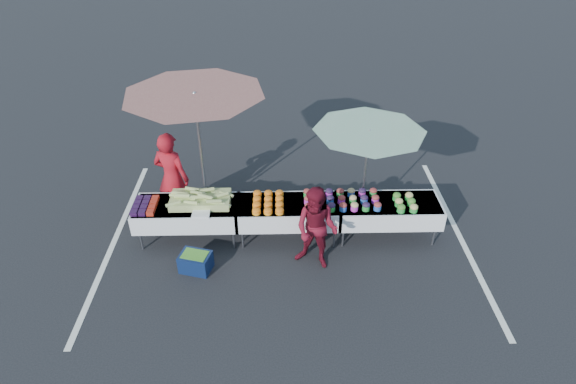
{
  "coord_description": "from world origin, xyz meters",
  "views": [
    {
      "loc": [
        -0.15,
        -6.95,
        5.7
      ],
      "look_at": [
        0.0,
        0.0,
        1.0
      ],
      "focal_mm": 30.0,
      "sensor_mm": 36.0,
      "label": 1
    }
  ],
  "objects_px": {
    "table_right": "(388,210)",
    "storage_bin": "(196,262)",
    "vendor": "(172,178)",
    "umbrella_right": "(368,139)",
    "table_center": "(288,211)",
    "table_left": "(187,212)",
    "customer": "(316,229)",
    "umbrella_left": "(195,105)"
  },
  "relations": [
    {
      "from": "umbrella_left",
      "to": "storage_bin",
      "type": "height_order",
      "value": "umbrella_left"
    },
    {
      "from": "table_right",
      "to": "vendor",
      "type": "xyz_separation_m",
      "value": [
        -3.94,
        0.62,
        0.34
      ]
    },
    {
      "from": "umbrella_left",
      "to": "table_left",
      "type": "bearing_deg",
      "value": -105.2
    },
    {
      "from": "table_center",
      "to": "storage_bin",
      "type": "relative_size",
      "value": 3.15
    },
    {
      "from": "storage_bin",
      "to": "vendor",
      "type": "bearing_deg",
      "value": 126.35
    },
    {
      "from": "customer",
      "to": "umbrella_left",
      "type": "relative_size",
      "value": 0.52
    },
    {
      "from": "table_right",
      "to": "vendor",
      "type": "height_order",
      "value": "vendor"
    },
    {
      "from": "table_center",
      "to": "storage_bin",
      "type": "bearing_deg",
      "value": -151.9
    },
    {
      "from": "table_left",
      "to": "table_center",
      "type": "distance_m",
      "value": 1.8
    },
    {
      "from": "umbrella_right",
      "to": "umbrella_left",
      "type": "bearing_deg",
      "value": 172.36
    },
    {
      "from": "table_left",
      "to": "storage_bin",
      "type": "relative_size",
      "value": 3.15
    },
    {
      "from": "vendor",
      "to": "customer",
      "type": "height_order",
      "value": "vendor"
    },
    {
      "from": "table_left",
      "to": "table_right",
      "type": "height_order",
      "value": "same"
    },
    {
      "from": "umbrella_right",
      "to": "vendor",
      "type": "bearing_deg",
      "value": 176.42
    },
    {
      "from": "table_left",
      "to": "customer",
      "type": "height_order",
      "value": "customer"
    },
    {
      "from": "table_right",
      "to": "storage_bin",
      "type": "distance_m",
      "value": 3.51
    },
    {
      "from": "umbrella_left",
      "to": "customer",
      "type": "bearing_deg",
      "value": -37.28
    },
    {
      "from": "vendor",
      "to": "table_right",
      "type": "bearing_deg",
      "value": -169.08
    },
    {
      "from": "vendor",
      "to": "customer",
      "type": "distance_m",
      "value": 2.94
    },
    {
      "from": "table_left",
      "to": "umbrella_right",
      "type": "bearing_deg",
      "value": 7.13
    },
    {
      "from": "table_center",
      "to": "umbrella_right",
      "type": "height_order",
      "value": "umbrella_right"
    },
    {
      "from": "table_right",
      "to": "umbrella_right",
      "type": "relative_size",
      "value": 0.89
    },
    {
      "from": "vendor",
      "to": "storage_bin",
      "type": "height_order",
      "value": "vendor"
    },
    {
      "from": "vendor",
      "to": "customer",
      "type": "relative_size",
      "value": 1.21
    },
    {
      "from": "vendor",
      "to": "umbrella_right",
      "type": "xyz_separation_m",
      "value": [
        3.54,
        -0.22,
        0.89
      ]
    },
    {
      "from": "table_right",
      "to": "umbrella_right",
      "type": "height_order",
      "value": "umbrella_right"
    },
    {
      "from": "table_right",
      "to": "storage_bin",
      "type": "xyz_separation_m",
      "value": [
        -3.38,
        -0.84,
        -0.41
      ]
    },
    {
      "from": "table_center",
      "to": "umbrella_right",
      "type": "distance_m",
      "value": 1.91
    },
    {
      "from": "table_right",
      "to": "storage_bin",
      "type": "bearing_deg",
      "value": -165.97
    },
    {
      "from": "table_center",
      "to": "vendor",
      "type": "distance_m",
      "value": 2.25
    },
    {
      "from": "table_left",
      "to": "table_center",
      "type": "relative_size",
      "value": 1.0
    },
    {
      "from": "table_right",
      "to": "storage_bin",
      "type": "relative_size",
      "value": 3.15
    },
    {
      "from": "vendor",
      "to": "table_left",
      "type": "bearing_deg",
      "value": 138.39
    },
    {
      "from": "umbrella_right",
      "to": "table_center",
      "type": "bearing_deg",
      "value": -164.04
    },
    {
      "from": "table_center",
      "to": "vendor",
      "type": "height_order",
      "value": "vendor"
    },
    {
      "from": "umbrella_right",
      "to": "table_right",
      "type": "bearing_deg",
      "value": -44.94
    },
    {
      "from": "table_center",
      "to": "umbrella_right",
      "type": "relative_size",
      "value": 0.89
    },
    {
      "from": "customer",
      "to": "storage_bin",
      "type": "xyz_separation_m",
      "value": [
        -2.04,
        -0.09,
        -0.59
      ]
    },
    {
      "from": "table_right",
      "to": "customer",
      "type": "relative_size",
      "value": 1.21
    },
    {
      "from": "table_left",
      "to": "umbrella_left",
      "type": "relative_size",
      "value": 0.63
    },
    {
      "from": "umbrella_left",
      "to": "storage_bin",
      "type": "xyz_separation_m",
      "value": [
        0.0,
        -1.64,
        -2.14
      ]
    },
    {
      "from": "customer",
      "to": "table_center",
      "type": "bearing_deg",
      "value": 145.49
    }
  ]
}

